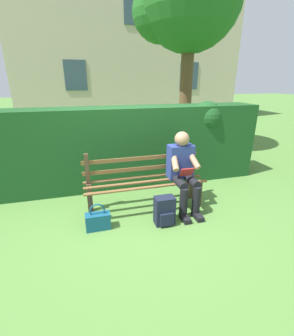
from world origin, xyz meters
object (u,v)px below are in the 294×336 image
person_seated (183,169)px  tree (185,2)px  handbag (98,221)px  park_bench (144,181)px  backpack (164,211)px

person_seated → tree: 4.60m
tree → handbag: bearing=53.0°
park_bench → handbag: size_ratio=4.80×
park_bench → handbag: park_bench is taller
park_bench → backpack: park_bench is taller
person_seated → backpack: (0.41, 0.37, -0.44)m
backpack → handbag: (0.91, -0.12, -0.07)m
handbag → backpack: bearing=172.7°
park_bench → handbag: bearing=29.0°
park_bench → person_seated: size_ratio=1.53×
tree → backpack: tree is taller
park_bench → handbag: 0.92m
park_bench → person_seated: 0.62m
person_seated → tree: size_ratio=0.24×
backpack → handbag: bearing=-7.3°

